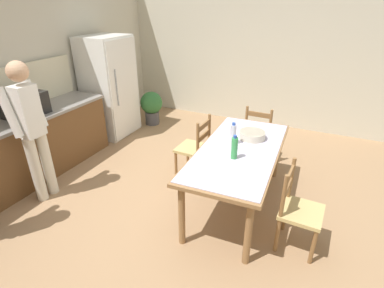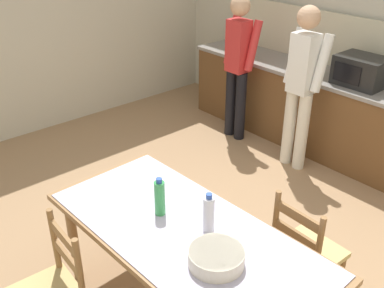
# 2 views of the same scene
# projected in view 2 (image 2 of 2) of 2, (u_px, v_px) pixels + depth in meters

# --- Properties ---
(ground_plane) EXTENTS (8.32, 8.32, 0.00)m
(ground_plane) POSITION_uv_depth(u_px,v_px,m) (214.00, 254.00, 3.74)
(ground_plane) COLOR #9E7A56
(wall_left) EXTENTS (0.12, 5.20, 2.90)m
(wall_left) POSITION_uv_depth(u_px,v_px,m) (25.00, 14.00, 5.24)
(wall_left) COLOR beige
(wall_left) RESTS_ON ground
(kitchen_counter) EXTENTS (3.39, 0.66, 0.91)m
(kitchen_counter) POSITION_uv_depth(u_px,v_px,m) (313.00, 109.00, 5.27)
(kitchen_counter) COLOR brown
(kitchen_counter) RESTS_ON ground
(counter_splashback) EXTENTS (3.35, 0.03, 0.60)m
(counter_splashback) POSITION_uv_depth(u_px,v_px,m) (338.00, 41.00, 5.10)
(counter_splashback) COLOR beige
(counter_splashback) RESTS_ON kitchen_counter
(microwave) EXTENTS (0.50, 0.39, 0.30)m
(microwave) POSITION_uv_depth(u_px,v_px,m) (361.00, 71.00, 4.63)
(microwave) COLOR black
(microwave) RESTS_ON kitchen_counter
(dining_table) EXTENTS (1.95, 0.95, 0.78)m
(dining_table) POSITION_uv_depth(u_px,v_px,m) (185.00, 241.00, 2.83)
(dining_table) COLOR olive
(dining_table) RESTS_ON ground
(bottle_near_centre) EXTENTS (0.07, 0.07, 0.27)m
(bottle_near_centre) POSITION_uv_depth(u_px,v_px,m) (160.00, 198.00, 2.89)
(bottle_near_centre) COLOR green
(bottle_near_centre) RESTS_ON dining_table
(bottle_off_centre) EXTENTS (0.07, 0.07, 0.27)m
(bottle_off_centre) POSITION_uv_depth(u_px,v_px,m) (209.00, 214.00, 2.74)
(bottle_off_centre) COLOR silver
(bottle_off_centre) RESTS_ON dining_table
(serving_bowl) EXTENTS (0.32, 0.32, 0.09)m
(serving_bowl) POSITION_uv_depth(u_px,v_px,m) (216.00, 256.00, 2.51)
(serving_bowl) COLOR beige
(serving_bowl) RESTS_ON dining_table
(chair_side_far_right) EXTENTS (0.43, 0.41, 0.91)m
(chair_side_far_right) POSITION_uv_depth(u_px,v_px,m) (305.00, 252.00, 3.11)
(chair_side_far_right) COLOR olive
(chair_side_far_right) RESTS_ON ground
(person_at_sink) EXTENTS (0.43, 0.30, 1.71)m
(person_at_sink) POSITION_uv_depth(u_px,v_px,m) (238.00, 62.00, 5.24)
(person_at_sink) COLOR black
(person_at_sink) RESTS_ON ground
(person_at_counter) EXTENTS (0.44, 0.30, 1.74)m
(person_at_counter) POSITION_uv_depth(u_px,v_px,m) (302.00, 81.00, 4.60)
(person_at_counter) COLOR silver
(person_at_counter) RESTS_ON ground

